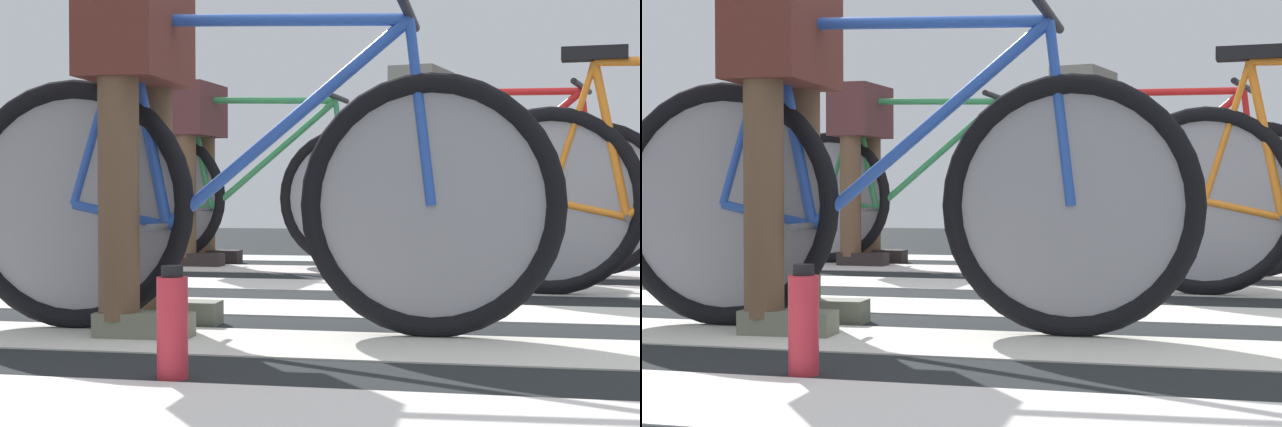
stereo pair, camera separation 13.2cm
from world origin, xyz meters
TOP-DOWN VIEW (x-y plane):
  - ground at (0.00, 0.00)m, footprint 18.00×14.00m
  - crosswalk_markings at (0.01, 0.05)m, footprint 5.44×5.78m
  - bicycle_1_of_4 at (-0.45, -0.16)m, footprint 1.74×0.52m
  - cyclist_1_of_4 at (-0.76, -0.17)m, footprint 0.32×0.42m
  - bicycle_3_of_4 at (0.12, 2.00)m, footprint 1.71×0.56m
  - cyclist_3_of_4 at (-0.18, 2.06)m, footprint 0.38×0.45m
  - bicycle_4_of_4 at (-1.09, 2.18)m, footprint 1.74×0.52m
  - cyclist_4_of_4 at (-1.40, 2.19)m, footprint 0.33×0.42m
  - water_bottle at (-0.42, -0.83)m, footprint 0.07×0.07m

SIDE VIEW (x-z plane):
  - ground at x=0.00m, z-range 0.00..0.02m
  - crosswalk_markings at x=0.01m, z-range 0.02..0.02m
  - water_bottle at x=-0.42m, z-range 0.01..0.25m
  - bicycle_1_of_4 at x=-0.45m, z-range -0.06..0.87m
  - bicycle_3_of_4 at x=0.12m, z-range -0.06..0.87m
  - bicycle_4_of_4 at x=-1.09m, z-range -0.06..0.87m
  - cyclist_4_of_4 at x=-1.40m, z-range 0.16..1.13m
  - cyclist_1_of_4 at x=-0.76m, z-range 0.16..1.15m
  - cyclist_3_of_4 at x=-0.18m, z-range 0.17..1.16m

